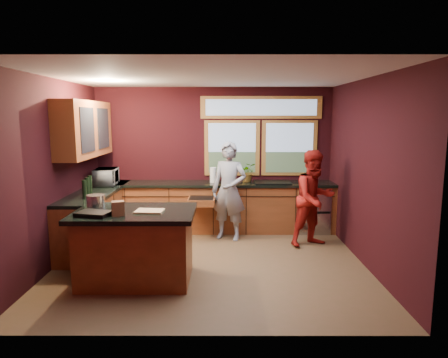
{
  "coord_description": "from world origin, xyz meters",
  "views": [
    {
      "loc": [
        0.21,
        -5.67,
        2.16
      ],
      "look_at": [
        0.2,
        0.4,
        1.2
      ],
      "focal_mm": 32.0,
      "sensor_mm": 36.0,
      "label": 1
    }
  ],
  "objects_px": {
    "cutting_board": "(150,211)",
    "person_grey": "(229,191)",
    "island": "(136,245)",
    "stock_pot": "(96,202)",
    "person_red": "(314,198)"
  },
  "relations": [
    {
      "from": "island",
      "to": "person_red",
      "type": "height_order",
      "value": "person_red"
    },
    {
      "from": "stock_pot",
      "to": "cutting_board",
      "type": "bearing_deg",
      "value": -14.93
    },
    {
      "from": "cutting_board",
      "to": "stock_pot",
      "type": "relative_size",
      "value": 1.46
    },
    {
      "from": "island",
      "to": "person_grey",
      "type": "height_order",
      "value": "person_grey"
    },
    {
      "from": "island",
      "to": "stock_pot",
      "type": "distance_m",
      "value": 0.8
    },
    {
      "from": "cutting_board",
      "to": "person_grey",
      "type": "bearing_deg",
      "value": 60.88
    },
    {
      "from": "island",
      "to": "cutting_board",
      "type": "distance_m",
      "value": 0.52
    },
    {
      "from": "island",
      "to": "stock_pot",
      "type": "height_order",
      "value": "stock_pot"
    },
    {
      "from": "person_grey",
      "to": "cutting_board",
      "type": "distance_m",
      "value": 2.14
    },
    {
      "from": "person_red",
      "to": "stock_pot",
      "type": "bearing_deg",
      "value": 176.97
    },
    {
      "from": "person_grey",
      "to": "stock_pot",
      "type": "relative_size",
      "value": 7.19
    },
    {
      "from": "person_grey",
      "to": "cutting_board",
      "type": "xyz_separation_m",
      "value": [
        -1.04,
        -1.87,
        0.09
      ]
    },
    {
      "from": "person_red",
      "to": "cutting_board",
      "type": "height_order",
      "value": "person_red"
    },
    {
      "from": "person_grey",
      "to": "person_red",
      "type": "relative_size",
      "value": 1.07
    },
    {
      "from": "island",
      "to": "cutting_board",
      "type": "relative_size",
      "value": 4.43
    }
  ]
}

